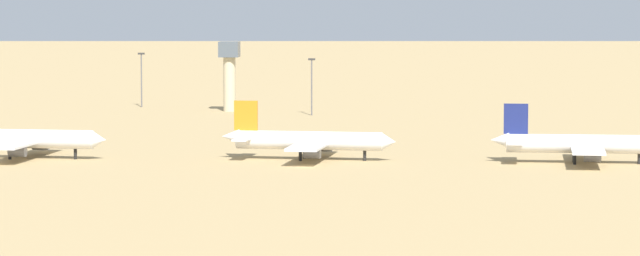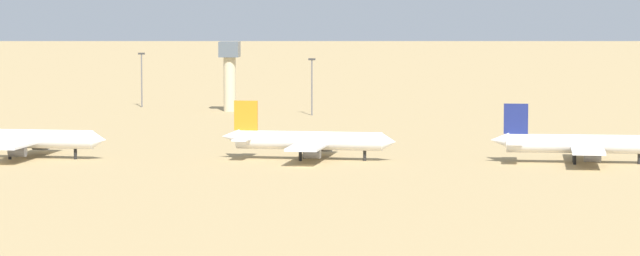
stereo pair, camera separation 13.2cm
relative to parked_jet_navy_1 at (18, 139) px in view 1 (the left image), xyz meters
The scene contains 7 objects.
ground 56.39m from the parked_jet_navy_1, 10.10° to the right, with size 4000.00×4000.00×0.00m, color tan.
parked_jet_navy_1 is the anchor object (origin of this frame).
parked_jet_orange_2 55.15m from the parked_jet_navy_1, ahead, with size 33.54×28.30×11.07m.
parked_jet_navy_3 105.92m from the parked_jet_navy_1, ahead, with size 33.22×27.88×10.99m.
control_tower 124.14m from the parked_jet_navy_1, 79.17° to the left, with size 5.20×5.20×18.32m.
light_pole_west 119.28m from the parked_jet_navy_1, 67.26° to the left, with size 1.80×0.50×14.55m.
light_pole_east 134.79m from the parked_jet_navy_1, 91.15° to the left, with size 1.80×0.50×14.83m.
Camera 1 is at (28.58, -295.10, 32.40)m, focal length 92.20 mm.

